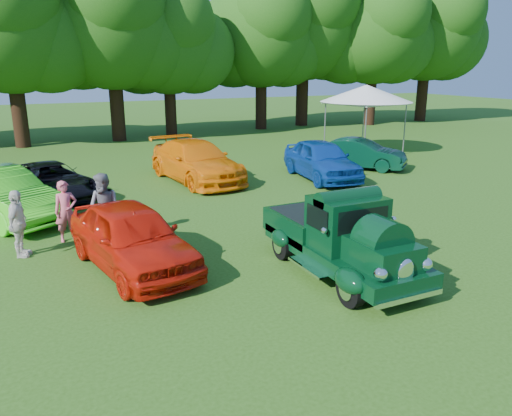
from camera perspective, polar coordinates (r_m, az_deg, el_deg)
name	(u,v)px	position (r m, az deg, el deg)	size (l,w,h in m)	color
ground	(257,271)	(11.84, 0.15, -7.23)	(120.00, 120.00, 0.00)	#284E12
hero_pickup	(340,239)	(11.72, 9.62, -3.48)	(2.21, 4.76, 1.86)	black
red_convertible	(132,237)	(12.11, -14.01, -3.23)	(1.84, 4.58, 1.56)	red
back_car_lime	(0,196)	(17.22, -27.24, 1.26)	(1.73, 4.95, 1.63)	#3DD61C
back_car_black	(50,181)	(19.44, -22.47, 2.83)	(2.15, 4.67, 1.30)	black
back_car_orange	(196,161)	(20.98, -6.84, 5.33)	(2.32, 5.71, 1.66)	orange
back_car_blue	(322,159)	(21.43, 7.50, 5.52)	(1.95, 4.83, 1.65)	navy
back_car_green	(360,154)	(23.92, 11.76, 6.09)	(1.47, 4.21, 1.39)	black
spectator_pink	(66,211)	(14.52, -20.88, -0.35)	(0.62, 0.40, 1.69)	#D3576B
spectator_grey	(105,208)	(14.09, -16.90, -0.01)	(0.92, 0.72, 1.90)	slate
spectator_white	(18,224)	(13.78, -25.54, -1.66)	(1.01, 0.42, 1.72)	silver
canopy_tent	(366,94)	(28.00, 12.48, 12.61)	(5.62, 5.62, 3.68)	silver
tree_line	(148,28)	(34.84, -12.22, 19.44)	(62.25, 10.89, 12.30)	black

